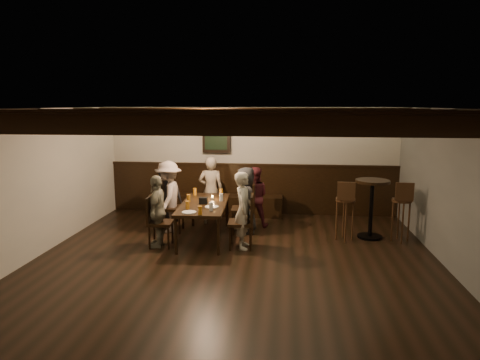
# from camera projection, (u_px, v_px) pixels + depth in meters

# --- Properties ---
(room) EXTENTS (7.00, 7.00, 7.00)m
(room) POSITION_uv_depth(u_px,v_px,m) (233.00, 175.00, 8.47)
(room) COLOR black
(room) RESTS_ON ground
(dining_table) EXTENTS (0.91, 1.85, 0.68)m
(dining_table) POSITION_uv_depth(u_px,v_px,m) (204.00, 206.00, 7.82)
(dining_table) COLOR black
(dining_table) RESTS_ON floor
(chair_left_near) EXTENTS (0.47, 0.47, 0.99)m
(chair_left_near) POSITION_uv_depth(u_px,v_px,m) (171.00, 216.00, 8.36)
(chair_left_near) COLOR black
(chair_left_near) RESTS_ON floor
(chair_left_far) EXTENTS (0.43, 0.43, 0.89)m
(chair_left_far) POSITION_uv_depth(u_px,v_px,m) (160.00, 231.00, 7.48)
(chair_left_far) COLOR black
(chair_left_far) RESTS_ON floor
(chair_right_near) EXTENTS (0.47, 0.47, 0.98)m
(chair_right_near) POSITION_uv_depth(u_px,v_px,m) (244.00, 217.00, 8.28)
(chair_right_near) COLOR black
(chair_right_near) RESTS_ON floor
(chair_right_far) EXTENTS (0.45, 0.45, 0.94)m
(chair_right_far) POSITION_uv_depth(u_px,v_px,m) (242.00, 232.00, 7.40)
(chair_right_far) COLOR black
(chair_right_far) RESTS_ON floor
(person_bench_left) EXTENTS (0.65, 0.44, 1.29)m
(person_bench_left) POSITION_uv_depth(u_px,v_px,m) (166.00, 194.00, 8.75)
(person_bench_left) COLOR black
(person_bench_left) RESTS_ON floor
(person_bench_centre) EXTENTS (0.53, 0.36, 1.41)m
(person_bench_centre) POSITION_uv_depth(u_px,v_px,m) (211.00, 190.00, 8.84)
(person_bench_centre) COLOR slate
(person_bench_centre) RESTS_ON floor
(person_bench_right) EXTENTS (0.62, 0.49, 1.22)m
(person_bench_right) POSITION_uv_depth(u_px,v_px,m) (254.00, 197.00, 8.66)
(person_bench_right) COLOR maroon
(person_bench_right) RESTS_ON floor
(person_left_near) EXTENTS (0.56, 0.93, 1.39)m
(person_left_near) POSITION_uv_depth(u_px,v_px,m) (169.00, 197.00, 8.29)
(person_left_near) COLOR gray
(person_left_near) RESTS_ON floor
(person_left_far) EXTENTS (0.35, 0.76, 1.27)m
(person_left_far) POSITION_uv_depth(u_px,v_px,m) (157.00, 211.00, 7.42)
(person_left_far) COLOR gray
(person_left_far) RESTS_ON floor
(person_right_near) EXTENTS (0.44, 0.65, 1.29)m
(person_right_near) POSITION_uv_depth(u_px,v_px,m) (246.00, 200.00, 8.22)
(person_right_near) COLOR #2A2A2D
(person_right_near) RESTS_ON floor
(person_right_far) EXTENTS (0.35, 0.50, 1.34)m
(person_right_far) POSITION_uv_depth(u_px,v_px,m) (244.00, 210.00, 7.33)
(person_right_far) COLOR #B5AD99
(person_right_far) RESTS_ON floor
(pint_a) EXTENTS (0.07, 0.07, 0.14)m
(pint_a) POSITION_uv_depth(u_px,v_px,m) (195.00, 192.00, 8.50)
(pint_a) COLOR #BF7219
(pint_a) RESTS_ON dining_table
(pint_b) EXTENTS (0.07, 0.07, 0.14)m
(pint_b) POSITION_uv_depth(u_px,v_px,m) (221.00, 192.00, 8.43)
(pint_b) COLOR #BF7219
(pint_b) RESTS_ON dining_table
(pint_c) EXTENTS (0.07, 0.07, 0.14)m
(pint_c) POSITION_uv_depth(u_px,v_px,m) (188.00, 198.00, 7.92)
(pint_c) COLOR #BF7219
(pint_c) RESTS_ON dining_table
(pint_d) EXTENTS (0.07, 0.07, 0.14)m
(pint_d) POSITION_uv_depth(u_px,v_px,m) (221.00, 197.00, 7.98)
(pint_d) COLOR silver
(pint_d) RESTS_ON dining_table
(pint_e) EXTENTS (0.07, 0.07, 0.14)m
(pint_e) POSITION_uv_depth(u_px,v_px,m) (188.00, 205.00, 7.37)
(pint_e) COLOR #BF7219
(pint_e) RESTS_ON dining_table
(pint_f) EXTENTS (0.07, 0.07, 0.14)m
(pint_f) POSITION_uv_depth(u_px,v_px,m) (211.00, 207.00, 7.25)
(pint_f) COLOR silver
(pint_f) RESTS_ON dining_table
(pint_g) EXTENTS (0.07, 0.07, 0.14)m
(pint_g) POSITION_uv_depth(u_px,v_px,m) (200.00, 210.00, 7.01)
(pint_g) COLOR #BF7219
(pint_g) RESTS_ON dining_table
(plate_near) EXTENTS (0.24, 0.24, 0.01)m
(plate_near) POSITION_uv_depth(u_px,v_px,m) (189.00, 212.00, 7.13)
(plate_near) COLOR white
(plate_near) RESTS_ON dining_table
(plate_far) EXTENTS (0.24, 0.24, 0.01)m
(plate_far) POSITION_uv_depth(u_px,v_px,m) (212.00, 207.00, 7.51)
(plate_far) COLOR white
(plate_far) RESTS_ON dining_table
(condiment_caddy) EXTENTS (0.15, 0.10, 0.12)m
(condiment_caddy) POSITION_uv_depth(u_px,v_px,m) (203.00, 201.00, 7.75)
(condiment_caddy) COLOR black
(condiment_caddy) RESTS_ON dining_table
(candle) EXTENTS (0.05, 0.05, 0.05)m
(candle) POSITION_uv_depth(u_px,v_px,m) (212.00, 198.00, 8.10)
(candle) COLOR beige
(candle) RESTS_ON dining_table
(high_top_table) EXTENTS (0.62, 0.62, 1.10)m
(high_top_table) POSITION_uv_depth(u_px,v_px,m) (372.00, 200.00, 7.88)
(high_top_table) COLOR black
(high_top_table) RESTS_ON floor
(bar_stool_left) EXTENTS (0.35, 0.37, 1.11)m
(bar_stool_left) POSITION_uv_depth(u_px,v_px,m) (345.00, 218.00, 7.78)
(bar_stool_left) COLOR #341D10
(bar_stool_left) RESTS_ON floor
(bar_stool_right) EXTENTS (0.35, 0.36, 1.11)m
(bar_stool_right) POSITION_uv_depth(u_px,v_px,m) (401.00, 219.00, 7.72)
(bar_stool_right) COLOR #341D10
(bar_stool_right) RESTS_ON floor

